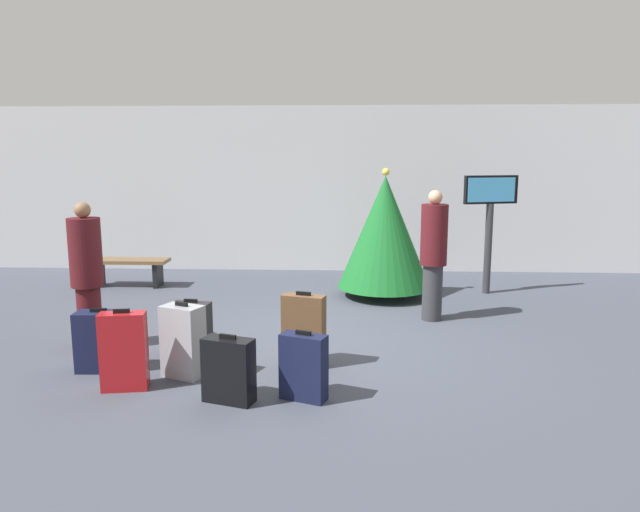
{
  "coord_description": "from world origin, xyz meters",
  "views": [
    {
      "loc": [
        0.5,
        -6.91,
        2.24
      ],
      "look_at": [
        0.15,
        0.84,
        0.9
      ],
      "focal_mm": 32.67,
      "sensor_mm": 36.0,
      "label": 1
    }
  ],
  "objects_px": {
    "traveller_1": "(87,273)",
    "suitcase_2": "(304,330)",
    "suitcase_0": "(192,329)",
    "flight_info_kiosk": "(490,211)",
    "holiday_tree": "(385,232)",
    "waiting_bench": "(128,266)",
    "traveller_0": "(434,253)",
    "suitcase_5": "(229,370)",
    "suitcase_4": "(100,341)",
    "suitcase_6": "(304,367)",
    "suitcase_1": "(124,351)",
    "suitcase_3": "(183,341)"
  },
  "relations": [
    {
      "from": "holiday_tree",
      "to": "traveller_0",
      "type": "bearing_deg",
      "value": -66.71
    },
    {
      "from": "traveller_1",
      "to": "suitcase_5",
      "type": "height_order",
      "value": "traveller_1"
    },
    {
      "from": "flight_info_kiosk",
      "to": "suitcase_1",
      "type": "bearing_deg",
      "value": -136.48
    },
    {
      "from": "flight_info_kiosk",
      "to": "suitcase_5",
      "type": "height_order",
      "value": "flight_info_kiosk"
    },
    {
      "from": "waiting_bench",
      "to": "suitcase_6",
      "type": "relative_size",
      "value": 2.1
    },
    {
      "from": "suitcase_2",
      "to": "suitcase_0",
      "type": "bearing_deg",
      "value": 168.24
    },
    {
      "from": "flight_info_kiosk",
      "to": "suitcase_6",
      "type": "relative_size",
      "value": 2.92
    },
    {
      "from": "holiday_tree",
      "to": "suitcase_2",
      "type": "height_order",
      "value": "holiday_tree"
    },
    {
      "from": "flight_info_kiosk",
      "to": "suitcase_0",
      "type": "relative_size",
      "value": 2.96
    },
    {
      "from": "waiting_bench",
      "to": "suitcase_1",
      "type": "relative_size",
      "value": 1.73
    },
    {
      "from": "suitcase_5",
      "to": "suitcase_4",
      "type": "bearing_deg",
      "value": 154.31
    },
    {
      "from": "waiting_bench",
      "to": "suitcase_3",
      "type": "xyz_separation_m",
      "value": [
        2.12,
        -4.09,
        0.02
      ]
    },
    {
      "from": "waiting_bench",
      "to": "suitcase_2",
      "type": "relative_size",
      "value": 1.71
    },
    {
      "from": "flight_info_kiosk",
      "to": "waiting_bench",
      "type": "height_order",
      "value": "flight_info_kiosk"
    },
    {
      "from": "suitcase_1",
      "to": "suitcase_2",
      "type": "distance_m",
      "value": 1.84
    },
    {
      "from": "suitcase_0",
      "to": "holiday_tree",
      "type": "bearing_deg",
      "value": 51.18
    },
    {
      "from": "suitcase_6",
      "to": "suitcase_5",
      "type": "bearing_deg",
      "value": -172.61
    },
    {
      "from": "traveller_1",
      "to": "suitcase_2",
      "type": "bearing_deg",
      "value": -10.22
    },
    {
      "from": "traveller_0",
      "to": "traveller_1",
      "type": "distance_m",
      "value": 4.41
    },
    {
      "from": "flight_info_kiosk",
      "to": "holiday_tree",
      "type": "bearing_deg",
      "value": -170.19
    },
    {
      "from": "traveller_0",
      "to": "suitcase_3",
      "type": "relative_size",
      "value": 2.28
    },
    {
      "from": "traveller_1",
      "to": "suitcase_5",
      "type": "relative_size",
      "value": 2.68
    },
    {
      "from": "traveller_0",
      "to": "suitcase_6",
      "type": "bearing_deg",
      "value": -119.83
    },
    {
      "from": "suitcase_0",
      "to": "traveller_1",
      "type": "bearing_deg",
      "value": 171.39
    },
    {
      "from": "suitcase_4",
      "to": "holiday_tree",
      "type": "bearing_deg",
      "value": 47.34
    },
    {
      "from": "holiday_tree",
      "to": "suitcase_6",
      "type": "xyz_separation_m",
      "value": [
        -0.99,
        -4.08,
        -0.73
      ]
    },
    {
      "from": "traveller_1",
      "to": "suitcase_1",
      "type": "relative_size",
      "value": 2.14
    },
    {
      "from": "traveller_1",
      "to": "suitcase_1",
      "type": "height_order",
      "value": "traveller_1"
    },
    {
      "from": "traveller_1",
      "to": "suitcase_4",
      "type": "height_order",
      "value": "traveller_1"
    },
    {
      "from": "flight_info_kiosk",
      "to": "traveller_0",
      "type": "xyz_separation_m",
      "value": [
        -1.13,
        -1.64,
        -0.41
      ]
    },
    {
      "from": "suitcase_1",
      "to": "flight_info_kiosk",
      "type": "bearing_deg",
      "value": 43.52
    },
    {
      "from": "suitcase_2",
      "to": "suitcase_4",
      "type": "distance_m",
      "value": 2.14
    },
    {
      "from": "holiday_tree",
      "to": "traveller_1",
      "type": "bearing_deg",
      "value": -142.88
    },
    {
      "from": "suitcase_3",
      "to": "suitcase_4",
      "type": "xyz_separation_m",
      "value": [
        -0.91,
        0.12,
        -0.05
      ]
    },
    {
      "from": "traveller_0",
      "to": "suitcase_3",
      "type": "distance_m",
      "value": 3.66
    },
    {
      "from": "suitcase_3",
      "to": "holiday_tree",
      "type": "bearing_deg",
      "value": 57.61
    },
    {
      "from": "suitcase_5",
      "to": "suitcase_3",
      "type": "bearing_deg",
      "value": 134.35
    },
    {
      "from": "traveller_1",
      "to": "suitcase_3",
      "type": "relative_size",
      "value": 2.2
    },
    {
      "from": "waiting_bench",
      "to": "suitcase_6",
      "type": "distance_m",
      "value": 5.71
    },
    {
      "from": "suitcase_0",
      "to": "suitcase_6",
      "type": "relative_size",
      "value": 0.99
    },
    {
      "from": "waiting_bench",
      "to": "traveller_1",
      "type": "height_order",
      "value": "traveller_1"
    },
    {
      "from": "suitcase_6",
      "to": "holiday_tree",
      "type": "bearing_deg",
      "value": 76.32
    },
    {
      "from": "suitcase_2",
      "to": "suitcase_4",
      "type": "xyz_separation_m",
      "value": [
        -2.12,
        -0.26,
        -0.07
      ]
    },
    {
      "from": "flight_info_kiosk",
      "to": "suitcase_4",
      "type": "xyz_separation_m",
      "value": [
        -4.89,
        -3.75,
        -1.03
      ]
    },
    {
      "from": "flight_info_kiosk",
      "to": "suitcase_6",
      "type": "height_order",
      "value": "flight_info_kiosk"
    },
    {
      "from": "holiday_tree",
      "to": "flight_info_kiosk",
      "type": "bearing_deg",
      "value": 9.81
    },
    {
      "from": "suitcase_1",
      "to": "suitcase_4",
      "type": "xyz_separation_m",
      "value": [
        -0.44,
        0.48,
        -0.06
      ]
    },
    {
      "from": "traveller_1",
      "to": "suitcase_2",
      "type": "xyz_separation_m",
      "value": [
        2.55,
        -0.46,
        -0.51
      ]
    },
    {
      "from": "flight_info_kiosk",
      "to": "suitcase_6",
      "type": "distance_m",
      "value": 5.25
    },
    {
      "from": "flight_info_kiosk",
      "to": "suitcase_2",
      "type": "xyz_separation_m",
      "value": [
        -2.77,
        -3.49,
        -0.96
      ]
    }
  ]
}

